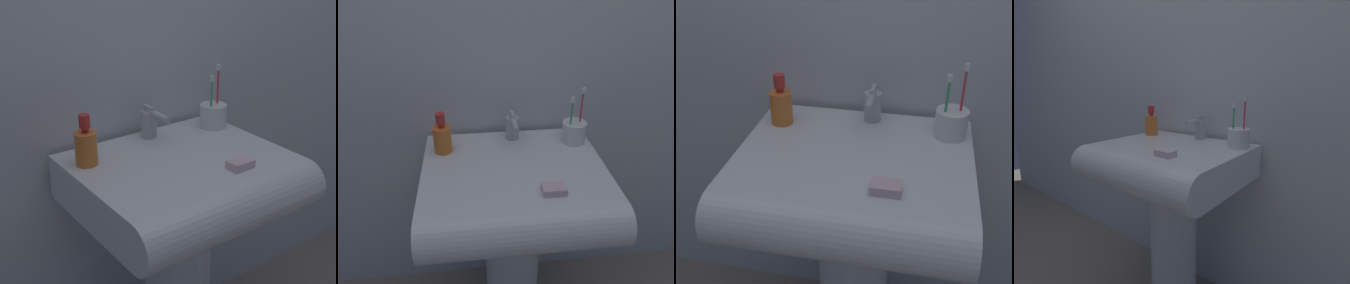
# 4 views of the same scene
# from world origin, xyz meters

# --- Properties ---
(wall_back) EXTENTS (5.00, 0.05, 2.40)m
(wall_back) POSITION_xyz_m (0.00, 0.28, 1.20)
(wall_back) COLOR silver
(wall_back) RESTS_ON ground
(sink_basin) EXTENTS (0.61, 0.54, 0.14)m
(sink_basin) POSITION_xyz_m (0.00, -0.05, 0.76)
(sink_basin) COLOR white
(sink_basin) RESTS_ON sink_pedestal
(faucet) EXTENTS (0.05, 0.14, 0.11)m
(faucet) POSITION_xyz_m (0.02, 0.17, 0.88)
(faucet) COLOR #B7B7BC
(faucet) RESTS_ON sink_basin
(toothbrush_cup) EXTENTS (0.09, 0.09, 0.21)m
(toothbrush_cup) POSITION_xyz_m (0.25, 0.13, 0.87)
(toothbrush_cup) COLOR white
(toothbrush_cup) RESTS_ON sink_basin
(soap_bottle) EXTENTS (0.06, 0.06, 0.15)m
(soap_bottle) POSITION_xyz_m (-0.24, 0.11, 0.88)
(soap_bottle) COLOR orange
(soap_bottle) RESTS_ON sink_basin
(bar_soap) EXTENTS (0.07, 0.05, 0.02)m
(bar_soap) POSITION_xyz_m (0.10, -0.16, 0.84)
(bar_soap) COLOR silver
(bar_soap) RESTS_ON sink_basin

